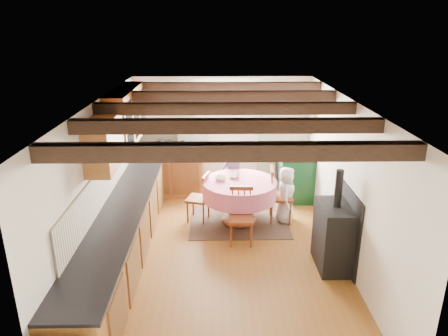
{
  "coord_description": "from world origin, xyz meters",
  "views": [
    {
      "loc": [
        -0.12,
        -5.65,
        3.45
      ],
      "look_at": [
        0.0,
        0.8,
        1.15
      ],
      "focal_mm": 33.18,
      "sensor_mm": 36.0,
      "label": 1
    }
  ],
  "objects_px": {
    "child_far": "(233,178)",
    "cup": "(237,175)",
    "aga_range": "(294,174)",
    "dining_table": "(239,202)",
    "child_right": "(286,195)",
    "chair_near": "(241,217)",
    "chair_left": "(198,197)",
    "chair_right": "(281,195)",
    "cast_iron_stove": "(335,220)"
  },
  "relations": [
    {
      "from": "child_far",
      "to": "chair_near",
      "type": "bearing_deg",
      "value": 107.6
    },
    {
      "from": "chair_right",
      "to": "cup",
      "type": "bearing_deg",
      "value": 84.36
    },
    {
      "from": "chair_left",
      "to": "cup",
      "type": "height_order",
      "value": "chair_left"
    },
    {
      "from": "cast_iron_stove",
      "to": "chair_right",
      "type": "bearing_deg",
      "value": 110.44
    },
    {
      "from": "aga_range",
      "to": "child_right",
      "type": "relative_size",
      "value": 1.0
    },
    {
      "from": "cast_iron_stove",
      "to": "child_right",
      "type": "height_order",
      "value": "cast_iron_stove"
    },
    {
      "from": "chair_right",
      "to": "cast_iron_stove",
      "type": "distance_m",
      "value": 1.6
    },
    {
      "from": "dining_table",
      "to": "cup",
      "type": "height_order",
      "value": "cup"
    },
    {
      "from": "chair_left",
      "to": "child_right",
      "type": "xyz_separation_m",
      "value": [
        1.58,
        -0.06,
        0.06
      ]
    },
    {
      "from": "chair_left",
      "to": "child_right",
      "type": "bearing_deg",
      "value": 103.7
    },
    {
      "from": "dining_table",
      "to": "chair_right",
      "type": "xyz_separation_m",
      "value": [
        0.75,
        0.04,
        0.11
      ]
    },
    {
      "from": "dining_table",
      "to": "cast_iron_stove",
      "type": "distance_m",
      "value": 1.98
    },
    {
      "from": "aga_range",
      "to": "child_far",
      "type": "height_order",
      "value": "child_far"
    },
    {
      "from": "chair_near",
      "to": "chair_right",
      "type": "distance_m",
      "value": 1.09
    },
    {
      "from": "chair_near",
      "to": "child_right",
      "type": "xyz_separation_m",
      "value": [
        0.84,
        0.78,
        0.05
      ]
    },
    {
      "from": "chair_near",
      "to": "chair_left",
      "type": "bearing_deg",
      "value": 133.49
    },
    {
      "from": "cast_iron_stove",
      "to": "child_right",
      "type": "xyz_separation_m",
      "value": [
        -0.47,
        1.48,
        -0.24
      ]
    },
    {
      "from": "chair_right",
      "to": "child_far",
      "type": "relative_size",
      "value": 0.89
    },
    {
      "from": "aga_range",
      "to": "cup",
      "type": "height_order",
      "value": "aga_range"
    },
    {
      "from": "aga_range",
      "to": "child_right",
      "type": "height_order",
      "value": "child_right"
    },
    {
      "from": "dining_table",
      "to": "child_right",
      "type": "bearing_deg",
      "value": 2.11
    },
    {
      "from": "chair_near",
      "to": "child_right",
      "type": "height_order",
      "value": "child_right"
    },
    {
      "from": "cast_iron_stove",
      "to": "child_far",
      "type": "xyz_separation_m",
      "value": [
        -1.39,
        2.2,
        -0.19
      ]
    },
    {
      "from": "aga_range",
      "to": "cast_iron_stove",
      "type": "distance_m",
      "value": 2.65
    },
    {
      "from": "dining_table",
      "to": "chair_near",
      "type": "bearing_deg",
      "value": -90.73
    },
    {
      "from": "chair_left",
      "to": "chair_near",
      "type": "bearing_deg",
      "value": 57.16
    },
    {
      "from": "chair_left",
      "to": "chair_right",
      "type": "relative_size",
      "value": 0.9
    },
    {
      "from": "chair_left",
      "to": "cup",
      "type": "bearing_deg",
      "value": 113.21
    },
    {
      "from": "chair_right",
      "to": "cup",
      "type": "distance_m",
      "value": 0.86
    },
    {
      "from": "dining_table",
      "to": "cup",
      "type": "distance_m",
      "value": 0.48
    },
    {
      "from": "dining_table",
      "to": "chair_left",
      "type": "height_order",
      "value": "chair_left"
    },
    {
      "from": "dining_table",
      "to": "chair_right",
      "type": "height_order",
      "value": "chair_right"
    },
    {
      "from": "aga_range",
      "to": "child_far",
      "type": "xyz_separation_m",
      "value": [
        -1.28,
        -0.43,
        0.1
      ]
    },
    {
      "from": "cast_iron_stove",
      "to": "cup",
      "type": "bearing_deg",
      "value": 129.34
    },
    {
      "from": "child_far",
      "to": "chair_left",
      "type": "bearing_deg",
      "value": 59.73
    },
    {
      "from": "chair_left",
      "to": "chair_right",
      "type": "distance_m",
      "value": 1.49
    },
    {
      "from": "chair_left",
      "to": "child_far",
      "type": "xyz_separation_m",
      "value": [
        0.65,
        0.66,
        0.11
      ]
    },
    {
      "from": "chair_left",
      "to": "child_far",
      "type": "bearing_deg",
      "value": 151.28
    },
    {
      "from": "chair_right",
      "to": "cast_iron_stove",
      "type": "height_order",
      "value": "cast_iron_stove"
    },
    {
      "from": "chair_near",
      "to": "child_far",
      "type": "relative_size",
      "value": 0.83
    },
    {
      "from": "chair_right",
      "to": "child_right",
      "type": "bearing_deg",
      "value": -88.4
    },
    {
      "from": "chair_near",
      "to": "chair_left",
      "type": "xyz_separation_m",
      "value": [
        -0.73,
        0.84,
        -0.01
      ]
    },
    {
      "from": "child_right",
      "to": "chair_near",
      "type": "bearing_deg",
      "value": 142.84
    },
    {
      "from": "cup",
      "to": "dining_table",
      "type": "bearing_deg",
      "value": -78.9
    },
    {
      "from": "chair_left",
      "to": "aga_range",
      "type": "height_order",
      "value": "aga_range"
    },
    {
      "from": "chair_near",
      "to": "child_far",
      "type": "bearing_deg",
      "value": 95.48
    },
    {
      "from": "chair_right",
      "to": "child_far",
      "type": "distance_m",
      "value": 1.1
    },
    {
      "from": "child_far",
      "to": "cup",
      "type": "xyz_separation_m",
      "value": [
        0.06,
        -0.57,
        0.27
      ]
    },
    {
      "from": "child_far",
      "to": "dining_table",
      "type": "bearing_deg",
      "value": 111.52
    },
    {
      "from": "chair_left",
      "to": "chair_right",
      "type": "bearing_deg",
      "value": 103.77
    }
  ]
}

